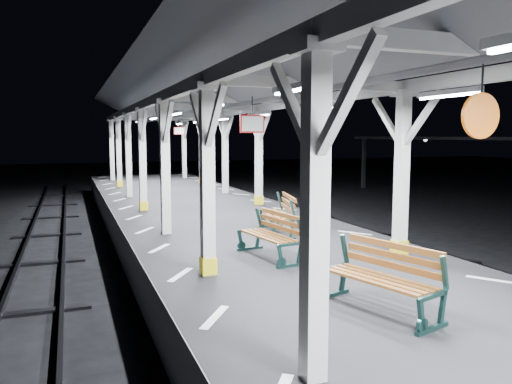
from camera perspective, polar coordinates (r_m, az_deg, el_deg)
ground at (r=8.29m, az=12.75°, el=-18.19°), size 120.00×120.00×0.00m
platform at (r=8.10m, az=12.84°, el=-14.97°), size 6.00×50.00×1.00m
hazard_stripes_left at (r=6.94m, az=-4.73°, el=-14.06°), size 1.00×48.00×0.01m
hazard_stripes_right at (r=9.46m, az=25.58°, el=-9.08°), size 1.00×48.00×0.01m
canopy at (r=7.62m, az=13.69°, el=14.75°), size 5.40×49.00×4.65m
bench_near at (r=7.23m, az=14.35°, el=-9.22°), size 1.12×1.87×0.95m
bench_mid at (r=10.01m, az=1.96°, el=-4.80°), size 0.85×1.74×0.90m
bench_far at (r=12.47m, az=2.82°, el=-2.41°), size 1.04×1.88×0.96m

